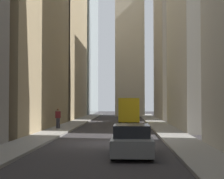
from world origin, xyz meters
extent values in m
plane|color=#302D30|center=(0.00, 0.00, 0.00)|extent=(135.00, 135.00, 0.00)
cube|color=gray|center=(0.00, 4.50, 0.07)|extent=(90.00, 2.20, 0.14)
cube|color=gray|center=(0.00, -4.50, 0.07)|extent=(90.00, 2.20, 0.14)
cube|color=gray|center=(30.15, -10.60, 11.33)|extent=(14.70, 10.00, 22.66)
cube|color=#9E8966|center=(29.27, 10.60, 14.33)|extent=(18.69, 10.00, 28.66)
cube|color=beige|center=(40.06, -1.67, 11.17)|extent=(4.92, 4.92, 22.34)
cube|color=yellow|center=(19.10, -1.40, 1.54)|extent=(4.60, 2.25, 2.60)
cube|color=#38383D|center=(22.30, -1.40, 1.19)|extent=(1.90, 2.25, 1.90)
cube|color=black|center=(22.30, -1.40, 1.79)|extent=(1.92, 2.09, 0.64)
cylinder|color=black|center=(22.30, -2.38, 0.44)|extent=(0.88, 0.28, 0.88)
cylinder|color=black|center=(22.30, -0.41, 0.44)|extent=(0.88, 0.28, 0.88)
cylinder|color=black|center=(17.70, -2.38, 0.44)|extent=(0.88, 0.28, 0.88)
cylinder|color=black|center=(17.70, -0.41, 0.44)|extent=(0.88, 0.28, 0.88)
cube|color=slate|center=(-4.51, -1.40, 0.53)|extent=(4.30, 1.78, 0.70)
cube|color=black|center=(-4.71, -1.40, 1.15)|extent=(2.10, 1.58, 0.54)
cylinder|color=black|center=(-3.16, -2.18, 0.32)|extent=(0.64, 0.22, 0.64)
cylinder|color=black|center=(-3.16, -0.62, 0.32)|extent=(0.64, 0.22, 0.64)
cylinder|color=black|center=(-5.86, -2.18, 0.32)|extent=(0.64, 0.22, 0.64)
cylinder|color=black|center=(-5.86, -0.62, 0.32)|extent=(0.64, 0.22, 0.64)
cylinder|color=#33333D|center=(9.85, 4.74, 0.58)|extent=(0.16, 0.16, 0.88)
cylinder|color=#33333D|center=(9.85, 4.91, 0.58)|extent=(0.16, 0.16, 0.88)
cube|color=maroon|center=(9.85, 4.82, 1.31)|extent=(0.26, 0.44, 0.58)
sphere|color=#936B4C|center=(9.85, 4.82, 1.75)|extent=(0.22, 0.22, 0.22)
camera|label=1|loc=(-20.57, -1.20, 2.45)|focal=56.28mm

